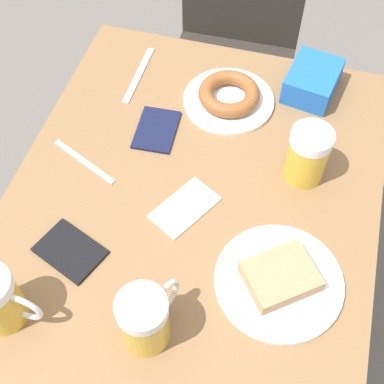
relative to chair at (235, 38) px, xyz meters
The scene contains 13 objects.
ground_plane 0.97m from the chair, 84.81° to the right, with size 8.00×8.00×0.00m, color #666059.
table 0.82m from the chair, 84.81° to the right, with size 0.76×0.95×0.77m.
chair is the anchor object (origin of this frame).
plate_with_cake 1.02m from the chair, 73.56° to the right, with size 0.24×0.24×0.04m.
plate_with_donut 0.58m from the chair, 80.83° to the right, with size 0.21×0.21×0.04m.
beer_mug_center 1.15m from the chair, 85.99° to the right, with size 0.09×0.13×0.13m.
beer_mug_right 0.80m from the chair, 67.29° to the right, with size 0.09×0.13×0.13m.
napkin_folded 0.87m from the chair, 85.48° to the right, with size 0.14×0.16×0.00m.
fork 0.83m from the chair, 102.88° to the right, with size 0.17×0.08×0.00m.
knife 0.56m from the chair, 107.13° to the right, with size 0.02×0.20×0.00m.
passport_near_edge 0.69m from the chair, 94.69° to the right, with size 0.10×0.13×0.01m.
passport_far_edge 1.03m from the chair, 96.94° to the right, with size 0.15×0.13×0.01m.
blue_pouch 0.57m from the chair, 58.35° to the right, with size 0.13×0.16×0.06m.
Camera 1 is at (0.17, -0.60, 1.69)m, focal length 50.00 mm.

